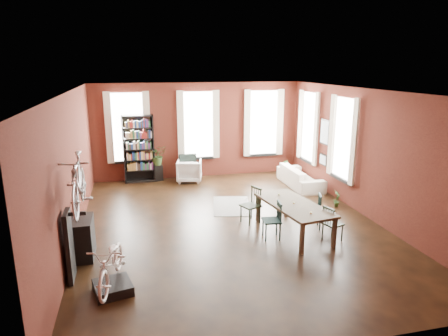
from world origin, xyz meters
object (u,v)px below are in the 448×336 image
object	(u,v)px
bookshelf	(139,149)
white_armchair	(189,170)
dining_chair_a	(272,220)
dining_chair_b	(251,206)
bicycle_floor	(110,243)
dining_chair_d	(326,211)
dining_table	(293,219)
plant_stand	(158,173)
cream_sofa	(300,174)
console_table	(83,238)
dining_chair_c	(333,224)
bike_trainer	(113,288)

from	to	relation	value
bookshelf	white_armchair	distance (m)	1.77
dining_chair_a	dining_chair_b	bearing A→B (deg)	-162.16
bicycle_floor	dining_chair_d	bearing A→B (deg)	31.38
dining_table	dining_chair_d	world-z (taller)	dining_chair_d
dining_chair_a	plant_stand	size ratio (longest dim) A/B	1.57
bookshelf	cream_sofa	distance (m)	5.28
bookshelf	white_armchair	size ratio (longest dim) A/B	2.72
dining_chair_a	plant_stand	xyz separation A→B (m)	(-2.12, 5.24, -0.15)
dining_chair_a	cream_sofa	xyz separation A→B (m)	(2.25, 3.54, -0.01)
dining_chair_b	cream_sofa	xyz separation A→B (m)	(2.44, 2.56, -0.03)
dining_table	console_table	xyz separation A→B (m)	(-4.55, -0.10, 0.04)
dining_chair_b	bookshelf	xyz separation A→B (m)	(-2.51, 4.26, 0.66)
dining_chair_c	bicycle_floor	distance (m)	4.79
bookshelf	bike_trainer	bearing A→B (deg)	-95.75
dining_chair_a	console_table	distance (m)	3.98
dining_chair_d	bicycle_floor	xyz separation A→B (m)	(-4.81, -1.76, 0.51)
bookshelf	dining_chair_c	bearing A→B (deg)	-54.96
white_armchair	bookshelf	bearing A→B (deg)	-0.59
white_armchair	cream_sofa	world-z (taller)	cream_sofa
dining_table	bicycle_floor	bearing A→B (deg)	-166.54
cream_sofa	console_table	size ratio (longest dim) A/B	2.60
dining_chair_b	plant_stand	size ratio (longest dim) A/B	1.64
white_armchair	bicycle_floor	world-z (taller)	bicycle_floor
dining_table	white_armchair	size ratio (longest dim) A/B	2.59
dining_chair_c	cream_sofa	xyz separation A→B (m)	(0.98, 3.96, 0.02)
dining_chair_d	bike_trainer	xyz separation A→B (m)	(-4.82, -1.71, -0.33)
dining_table	dining_chair_c	world-z (taller)	dining_chair_c
dining_chair_b	dining_chair_d	xyz separation A→B (m)	(1.64, -0.73, -0.03)
dining_table	dining_chair_a	xyz separation A→B (m)	(-0.57, -0.14, 0.06)
dining_chair_b	white_armchair	size ratio (longest dim) A/B	1.09
bike_trainer	bicycle_floor	distance (m)	0.84
dining_chair_d	bookshelf	xyz separation A→B (m)	(-4.15, 4.99, 0.69)
dining_chair_c	console_table	distance (m)	5.27
dining_chair_a	dining_chair_d	world-z (taller)	dining_chair_a
bookshelf	cream_sofa	bearing A→B (deg)	-18.95
plant_stand	dining_chair_d	bearing A→B (deg)	-54.43
dining_chair_b	cream_sofa	size ratio (longest dim) A/B	0.42
dining_chair_a	dining_chair_d	size ratio (longest dim) A/B	1.02
bike_trainer	dining_chair_c	bearing A→B (deg)	12.72
white_armchair	console_table	bearing A→B (deg)	71.84
dining_chair_d	cream_sofa	bearing A→B (deg)	4.17
white_armchair	bicycle_floor	distance (m)	6.78
cream_sofa	dining_chair_d	bearing A→B (deg)	166.33
white_armchair	plant_stand	xyz separation A→B (m)	(-1.01, 0.37, -0.14)
plant_stand	console_table	bearing A→B (deg)	-109.67
dining_table	cream_sofa	distance (m)	3.80
dining_table	cream_sofa	xyz separation A→B (m)	(1.68, 3.40, 0.05)
white_armchair	dining_chair_d	bearing A→B (deg)	131.53
white_armchair	bike_trainer	distance (m)	6.74
cream_sofa	bike_trainer	xyz separation A→B (m)	(-5.63, -5.01, -0.32)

